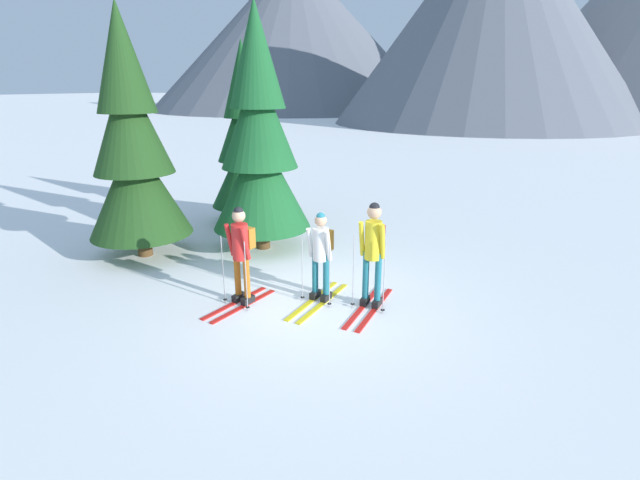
% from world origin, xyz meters
% --- Properties ---
extents(ground_plane, '(400.00, 400.00, 0.00)m').
position_xyz_m(ground_plane, '(0.00, 0.00, 0.00)').
color(ground_plane, white).
extents(skier_in_red, '(0.63, 1.58, 1.75)m').
position_xyz_m(skier_in_red, '(-1.07, -0.57, 0.99)').
color(skier_in_red, red).
rests_on(skier_in_red, ground).
extents(skier_in_white, '(0.61, 1.80, 1.62)m').
position_xyz_m(skier_in_white, '(0.15, 0.06, 0.90)').
color(skier_in_white, yellow).
rests_on(skier_in_white, ground).
extents(skier_in_yellow, '(0.61, 1.79, 1.86)m').
position_xyz_m(skier_in_yellow, '(1.05, 0.17, 1.06)').
color(skier_in_yellow, red).
rests_on(skier_in_yellow, ground).
extents(pine_tree_near, '(2.19, 2.19, 5.28)m').
position_xyz_m(pine_tree_near, '(-4.42, 0.69, 2.42)').
color(pine_tree_near, '#51381E').
rests_on(pine_tree_near, ground).
extents(pine_tree_mid, '(1.99, 1.99, 4.82)m').
position_xyz_m(pine_tree_mid, '(-3.72, 4.09, 2.20)').
color(pine_tree_mid, '#51381E').
rests_on(pine_tree_mid, ground).
extents(pine_tree_far, '(2.23, 2.23, 5.40)m').
position_xyz_m(pine_tree_far, '(-2.19, 2.16, 2.47)').
color(pine_tree_far, '#51381E').
rests_on(pine_tree_far, ground).
extents(mountain_ridge_distant, '(96.65, 57.37, 26.75)m').
position_xyz_m(mountain_ridge_distant, '(-2.04, 59.00, 12.44)').
color(mountain_ridge_distant, slate).
rests_on(mountain_ridge_distant, ground).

